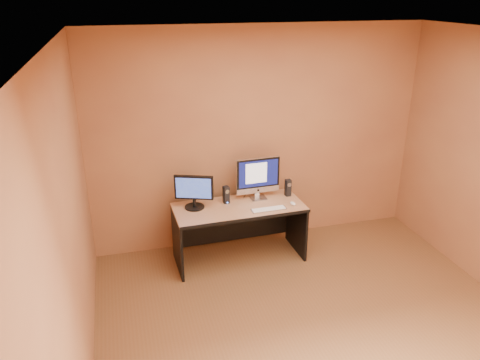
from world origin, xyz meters
The scene contains 12 objects.
floor centered at (0.00, 0.00, 0.00)m, with size 4.00×4.00×0.00m, color brown.
walls centered at (0.00, 0.00, 1.30)m, with size 4.00×4.00×2.60m, color #9A653E, non-canonical shape.
ceiling centered at (0.00, 0.00, 2.60)m, with size 4.00×4.00×0.00m, color white.
desk centered at (-0.37, 1.53, 0.34)m, with size 1.46×0.64×0.67m, color tan, non-canonical shape.
imac centered at (-0.10, 1.67, 0.93)m, with size 0.52×0.19×0.50m, color #B5B4B9, non-canonical shape.
second_monitor centered at (-0.86, 1.62, 0.87)m, with size 0.44×0.22×0.38m, color black, non-canonical shape.
speaker_left centered at (-0.49, 1.66, 0.77)m, with size 0.06×0.07×0.20m, color black, non-canonical shape.
speaker_right centered at (0.26, 1.66, 0.77)m, with size 0.06×0.07×0.20m, color black, non-canonical shape.
keyboard centered at (-0.08, 1.35, 0.68)m, with size 0.39×0.11×0.02m, color #B0B0B4.
mouse centered at (0.22, 1.41, 0.69)m, with size 0.05×0.09×0.03m, color white.
cable_a centered at (-0.12, 1.80, 0.68)m, with size 0.01×0.01×0.20m, color black.
cable_b centered at (-0.22, 1.81, 0.68)m, with size 0.01×0.01×0.16m, color black.
Camera 1 is at (-1.61, -3.05, 2.93)m, focal length 35.00 mm.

